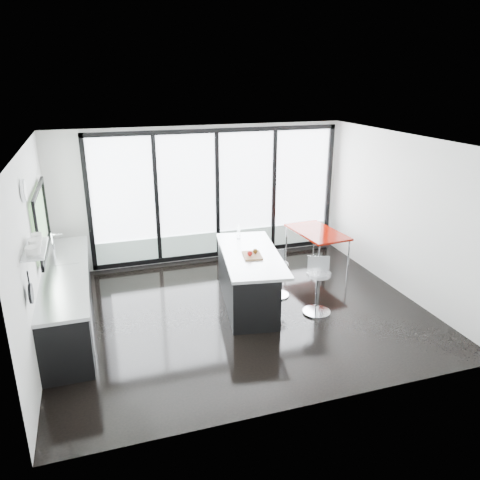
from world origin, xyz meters
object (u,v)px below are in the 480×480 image
object	(u,v)px
island	(246,277)
bar_stool_far	(278,279)
bar_stool_near	(318,293)
red_table	(316,248)

from	to	relation	value
island	bar_stool_far	xyz separation A→B (m)	(0.61, 0.05, -0.14)
island	bar_stool_near	world-z (taller)	island
bar_stool_far	red_table	xyz separation A→B (m)	(1.29, 1.09, 0.05)
bar_stool_near	bar_stool_far	distance (m)	0.87
red_table	island	bearing A→B (deg)	-149.02
bar_stool_far	red_table	size ratio (longest dim) A/B	0.46
island	bar_stool_far	distance (m)	0.63
island	red_table	xyz separation A→B (m)	(1.90, 1.14, -0.09)
bar_stool_far	bar_stool_near	bearing A→B (deg)	-62.45
island	bar_stool_near	size ratio (longest dim) A/B	3.20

